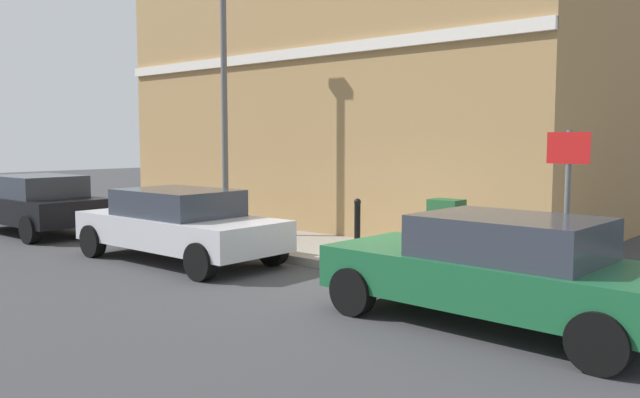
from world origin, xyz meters
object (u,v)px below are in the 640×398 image
object	(u,v)px
car_silver	(179,223)
utility_cabinet	(446,235)
street_sign	(568,187)
car_green	(498,268)
bollard_near_cabinet	(357,223)
car_black	(35,203)
lamppost	(224,95)

from	to	relation	value
car_silver	utility_cabinet	distance (m)	5.00
utility_cabinet	street_sign	size ratio (longest dim) A/B	0.50
utility_cabinet	street_sign	world-z (taller)	street_sign
car_green	bollard_near_cabinet	size ratio (longest dim) A/B	4.15
car_silver	street_sign	distance (m)	6.98
street_sign	car_black	bearing A→B (deg)	98.02
car_black	utility_cabinet	distance (m)	10.40
lamppost	bollard_near_cabinet	bearing A→B (deg)	-87.21
utility_cabinet	lamppost	size ratio (longest dim) A/B	0.20
utility_cabinet	bollard_near_cabinet	xyz separation A→B (m)	(0.10, 1.99, 0.02)
car_green	bollard_near_cabinet	bearing A→B (deg)	-29.06
car_green	bollard_near_cabinet	xyz separation A→B (m)	(2.40, 4.04, -0.02)
lamppost	car_green	bearing A→B (deg)	-106.12
bollard_near_cabinet	lamppost	distance (m)	4.48
utility_cabinet	street_sign	xyz separation A→B (m)	(-0.62, -2.27, 0.98)
car_silver	car_green	bearing A→B (deg)	178.98
car_black	utility_cabinet	world-z (taller)	car_black
car_black	street_sign	bearing A→B (deg)	-173.02
utility_cabinet	car_green	bearing A→B (deg)	-138.34
car_silver	utility_cabinet	size ratio (longest dim) A/B	3.85
car_green	bollard_near_cabinet	world-z (taller)	car_green
car_black	street_sign	world-z (taller)	street_sign
car_green	bollard_near_cabinet	distance (m)	4.70
utility_cabinet	car_black	bearing A→B (deg)	103.17
utility_cabinet	bollard_near_cabinet	bearing A→B (deg)	87.13
car_green	street_sign	world-z (taller)	street_sign
car_silver	utility_cabinet	world-z (taller)	car_silver
car_black	utility_cabinet	bearing A→B (deg)	-167.87
bollard_near_cabinet	street_sign	distance (m)	4.43
car_green	utility_cabinet	size ratio (longest dim) A/B	3.75
car_black	bollard_near_cabinet	xyz separation A→B (m)	(2.47, -8.13, -0.05)
car_green	utility_cabinet	distance (m)	3.08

